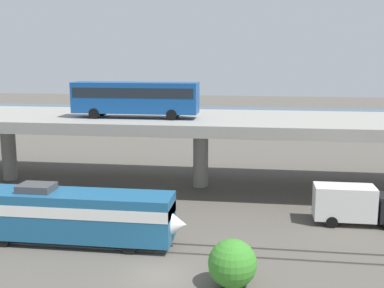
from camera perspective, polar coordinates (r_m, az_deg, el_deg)
ground_plane at (r=29.96m, az=-3.85°, el=-15.22°), size 260.00×260.00×0.00m
rail_strip_near at (r=32.82m, az=-2.66°, el=-12.71°), size 110.00×0.12×0.12m
rail_strip_far at (r=34.21m, az=-2.18°, el=-11.71°), size 110.00×0.12×0.12m
train_locomotive at (r=34.44m, az=-13.06°, el=-8.05°), size 15.27×3.04×4.18m
highway_overpass at (r=47.20m, az=1.05°, el=2.43°), size 96.00×12.98×7.07m
transit_bus_on_overpass at (r=46.16m, az=-6.73°, el=5.63°), size 12.00×2.68×3.40m
service_truck_west at (r=39.58m, az=18.86°, el=-6.75°), size 6.80×2.46×3.04m
pier_parking_lot at (r=82.51m, az=4.01°, el=1.91°), size 64.36×11.28×1.41m
parked_car_0 at (r=86.34m, az=-10.85°, el=3.12°), size 4.22×2.00×1.50m
parked_car_1 at (r=81.45m, az=14.12°, el=2.56°), size 4.57×1.95×1.50m
parked_car_2 at (r=86.24m, az=-3.27°, el=3.28°), size 4.54×2.00×1.50m
parked_car_3 at (r=83.13m, az=9.45°, el=2.88°), size 4.00×1.82×1.50m
parked_car_4 at (r=82.70m, az=4.97°, el=2.95°), size 4.04×1.95×1.50m
parked_car_5 at (r=86.61m, az=19.45°, el=2.73°), size 4.08×1.93×1.50m
parked_car_6 at (r=85.00m, az=1.77°, el=3.19°), size 4.67×1.84×1.50m
harbor_water at (r=105.35m, az=4.91°, el=3.38°), size 140.00×36.00×0.01m
shrub_right at (r=28.04m, az=4.82°, el=-13.96°), size 2.79×2.79×2.79m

